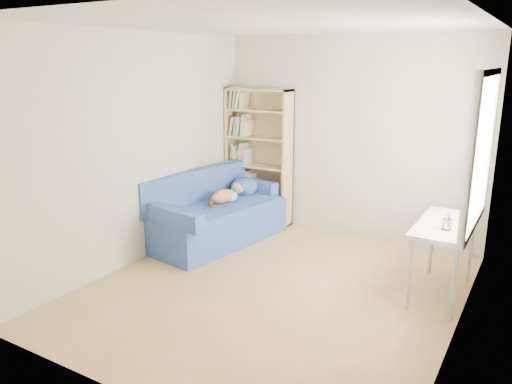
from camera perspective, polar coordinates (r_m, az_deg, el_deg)
ground at (r=5.23m, az=2.01°, el=-11.01°), size 4.00×4.00×0.00m
room_shell at (r=4.73m, az=3.45°, el=7.00°), size 3.54×4.04×2.62m
sofa at (r=6.46m, az=-4.65°, el=-2.65°), size 1.15×1.96×0.90m
bookshelf at (r=7.06m, az=0.30°, el=3.39°), size 0.95×0.30×1.90m
desk at (r=5.20m, az=20.75°, el=-4.23°), size 0.50×1.08×0.75m
pen_cup at (r=4.97m, az=20.99°, el=-3.34°), size 0.09×0.09×0.17m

